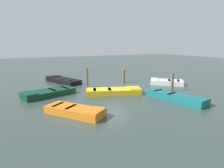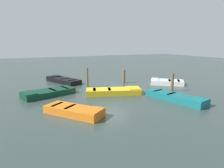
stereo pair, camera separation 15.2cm
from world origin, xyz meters
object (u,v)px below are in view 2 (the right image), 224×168
at_px(rowboat_white, 167,82).
at_px(mooring_piling_center, 87,77).
at_px(rowboat_dark_green, 48,93).
at_px(rowboat_yellow, 114,91).
at_px(mooring_piling_mid_left, 124,76).
at_px(rowboat_orange, 74,111).
at_px(mooring_piling_near_right, 172,82).
at_px(rowboat_teal, 176,97).
at_px(rowboat_black, 63,80).

bearing_deg(rowboat_white, mooring_piling_center, 22.20).
height_order(rowboat_white, rowboat_dark_green, same).
bearing_deg(mooring_piling_center, rowboat_yellow, -72.91).
relative_size(rowboat_yellow, mooring_piling_mid_left, 3.29).
distance_m(rowboat_orange, mooring_piling_near_right, 8.43).
bearing_deg(mooring_piling_near_right, rowboat_orange, -168.70).
bearing_deg(mooring_piling_mid_left, rowboat_teal, -87.08).
xyz_separation_m(rowboat_dark_green, mooring_piling_center, (3.44, 1.48, 0.61)).
distance_m(rowboat_white, mooring_piling_mid_left, 3.97).
relative_size(rowboat_teal, mooring_piling_near_right, 2.93).
bearing_deg(rowboat_white, rowboat_yellow, 49.35).
xyz_separation_m(rowboat_yellow, rowboat_teal, (2.97, -3.19, -0.00)).
bearing_deg(rowboat_dark_green, rowboat_black, -131.36).
bearing_deg(mooring_piling_center, rowboat_orange, -114.62).
bearing_deg(mooring_piling_center, rowboat_teal, -58.21).
bearing_deg(mooring_piling_mid_left, rowboat_yellow, -129.42).
distance_m(rowboat_black, mooring_piling_center, 3.26).
height_order(rowboat_white, rowboat_teal, same).
bearing_deg(rowboat_dark_green, rowboat_white, 158.77).
bearing_deg(mooring_piling_mid_left, rowboat_dark_green, -167.84).
distance_m(rowboat_teal, mooring_piling_center, 7.51).
relative_size(rowboat_orange, rowboat_teal, 0.77).
relative_size(rowboat_white, mooring_piling_near_right, 2.17).
bearing_deg(rowboat_dark_green, rowboat_orange, 81.59).
distance_m(rowboat_orange, rowboat_dark_green, 4.55).
bearing_deg(mooring_piling_center, mooring_piling_mid_left, 0.65).
height_order(rowboat_black, mooring_piling_center, mooring_piling_center).
relative_size(rowboat_orange, rowboat_white, 1.04).
height_order(rowboat_orange, rowboat_white, same).
height_order(mooring_piling_mid_left, mooring_piling_center, mooring_piling_center).
bearing_deg(rowboat_black, rowboat_teal, -172.15).
xyz_separation_m(rowboat_black, mooring_piling_near_right, (7.03, -7.14, 0.50)).
bearing_deg(rowboat_orange, mooring_piling_near_right, 63.37).
bearing_deg(rowboat_teal, rowboat_orange, -106.60).
bearing_deg(rowboat_black, mooring_piling_mid_left, -141.31).
distance_m(rowboat_orange, mooring_piling_center, 6.60).
bearing_deg(rowboat_yellow, mooring_piling_near_right, 5.69).
relative_size(rowboat_white, rowboat_teal, 0.74).
relative_size(rowboat_black, rowboat_teal, 1.00).
height_order(mooring_piling_near_right, mooring_piling_mid_left, mooring_piling_near_right).
distance_m(rowboat_orange, rowboat_white, 10.32).
relative_size(rowboat_teal, mooring_piling_center, 2.56).
distance_m(rowboat_black, rowboat_white, 9.77).
xyz_separation_m(rowboat_orange, mooring_piling_mid_left, (6.35, 6.01, 0.42)).
height_order(rowboat_orange, rowboat_yellow, same).
relative_size(rowboat_dark_green, mooring_piling_mid_left, 3.05).
bearing_deg(mooring_piling_near_right, rowboat_dark_green, 162.39).
bearing_deg(mooring_piling_near_right, rowboat_black, 134.57).
xyz_separation_m(mooring_piling_near_right, mooring_piling_center, (-5.52, 4.32, 0.11)).
xyz_separation_m(mooring_piling_near_right, mooring_piling_mid_left, (-1.90, 4.36, -0.08)).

